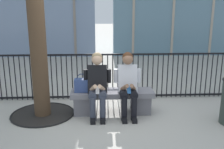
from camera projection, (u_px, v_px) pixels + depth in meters
name	position (u px, v px, depth m)	size (l,w,h in m)	color
ground_plane	(112.00, 112.00, 5.12)	(60.00, 60.00, 0.00)	#B2ADA3
stone_bench	(112.00, 99.00, 5.05)	(1.60, 0.44, 0.45)	slate
seated_person_with_phone	(97.00, 83.00, 4.82)	(0.52, 0.66, 1.21)	#383D4C
seated_person_companion	(128.00, 82.00, 4.85)	(0.52, 0.66, 1.21)	black
handbag_on_bench	(82.00, 85.00, 4.93)	(0.29, 0.19, 0.35)	#33477F
plaza_railing	(110.00, 76.00, 5.80)	(9.89, 0.04, 1.03)	black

